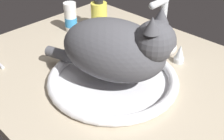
{
  "coord_description": "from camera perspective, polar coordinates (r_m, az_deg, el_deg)",
  "views": [
    {
      "loc": [
        43.83,
        -50.9,
        49.61
      ],
      "look_at": [
        -0.37,
        -5.45,
        7.0
      ],
      "focal_mm": 44.59,
      "sensor_mm": 36.0,
      "label": 1
    }
  ],
  "objects": [
    {
      "name": "countertop",
      "position": [
        0.83,
        2.82,
        -1.75
      ],
      "size": [
        101.27,
        72.76,
        3.0
      ],
      "primitive_type": "cube",
      "color": "#B7A88E",
      "rests_on": "ground"
    },
    {
      "name": "sink_basin",
      "position": [
        0.78,
        0.0,
        -1.7
      ],
      "size": [
        36.48,
        36.48,
        2.74
      ],
      "color": "white",
      "rests_on": "countertop"
    },
    {
      "name": "faucet",
      "position": [
        0.89,
        9.74,
        7.24
      ],
      "size": [
        18.61,
        9.22,
        19.33
      ],
      "color": "silver",
      "rests_on": "countertop"
    },
    {
      "name": "cat",
      "position": [
        0.72,
        1.32,
        4.36
      ],
      "size": [
        38.04,
        25.77,
        20.27
      ],
      "color": "#4C4C51",
      "rests_on": "sink_basin"
    },
    {
      "name": "pill_bottle",
      "position": [
        1.06,
        -8.47,
        10.51
      ],
      "size": [
        4.64,
        4.64,
        10.87
      ],
      "color": "white",
      "rests_on": "countertop"
    },
    {
      "name": "soap_pump_bottle",
      "position": [
        1.07,
        -2.67,
        11.29
      ],
      "size": [
        6.04,
        6.04,
        15.45
      ],
      "color": "#E5DB4C",
      "rests_on": "countertop"
    }
  ]
}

